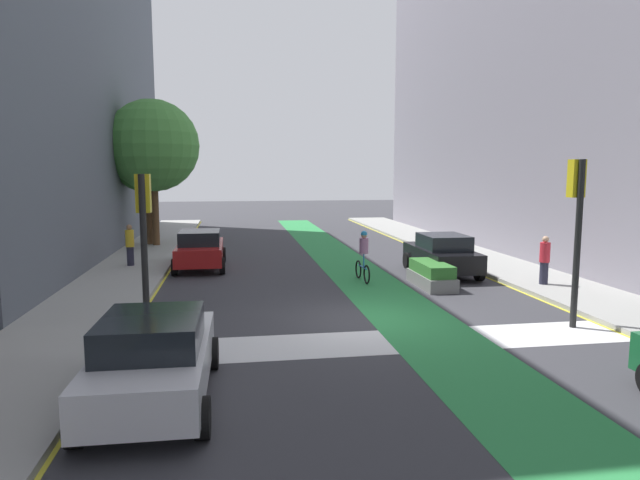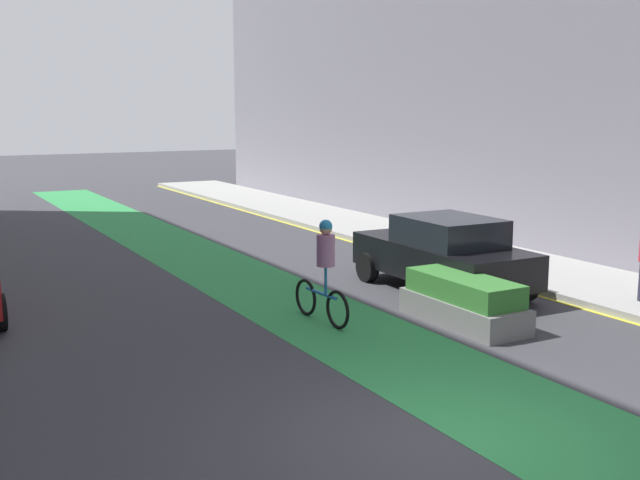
# 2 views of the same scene
# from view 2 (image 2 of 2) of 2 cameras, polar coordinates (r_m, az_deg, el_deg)

# --- Properties ---
(ground_plane) EXTENTS (120.00, 120.00, 0.00)m
(ground_plane) POSITION_cam_2_polar(r_m,az_deg,el_deg) (9.06, 9.32, -14.71)
(ground_plane) COLOR #38383D
(bike_lane_paint) EXTENTS (2.40, 60.00, 0.01)m
(bike_lane_paint) POSITION_cam_2_polar(r_m,az_deg,el_deg) (9.89, 15.58, -12.78)
(bike_lane_paint) COLOR #2D8C47
(bike_lane_paint) RESTS_ON ground_plane
(car_black_right_far) EXTENTS (2.08, 4.23, 1.57)m
(car_black_right_far) POSITION_cam_2_polar(r_m,az_deg,el_deg) (15.91, 9.22, -0.99)
(car_black_right_far) COLOR black
(car_black_right_far) RESTS_ON ground_plane
(cyclist_in_lane) EXTENTS (0.32, 1.73, 1.86)m
(cyclist_in_lane) POSITION_cam_2_polar(r_m,az_deg,el_deg) (13.34, 0.28, -2.20)
(cyclist_in_lane) COLOR black
(cyclist_in_lane) RESTS_ON ground_plane
(median_planter) EXTENTS (0.99, 2.50, 0.85)m
(median_planter) POSITION_cam_2_polar(r_m,az_deg,el_deg) (13.67, 10.67, -4.52)
(median_planter) COLOR slate
(median_planter) RESTS_ON ground_plane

